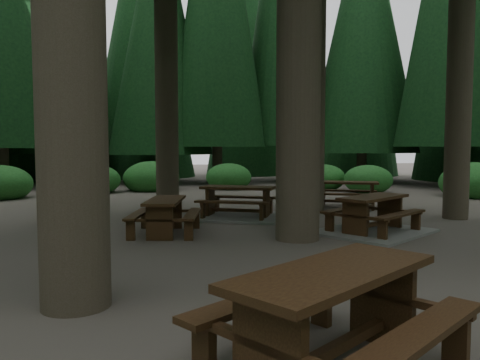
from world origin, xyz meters
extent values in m
plane|color=#574E47|center=(0.00, 0.00, 0.00)|extent=(80.00, 80.00, 0.00)
cube|color=gray|center=(2.56, 0.57, 0.03)|extent=(2.93, 2.83, 0.05)
cube|color=black|center=(2.56, 0.57, 0.74)|extent=(1.86, 1.57, 0.06)
cube|color=black|center=(2.23, 1.06, 0.44)|extent=(1.61, 1.20, 0.05)
cube|color=black|center=(2.90, 0.08, 0.44)|extent=(1.61, 1.20, 0.05)
cube|color=black|center=(1.98, 0.17, 0.36)|extent=(0.37, 0.49, 0.71)
cube|color=black|center=(1.98, 0.17, 0.41)|extent=(0.87, 1.23, 0.06)
cube|color=black|center=(3.15, 0.97, 0.36)|extent=(0.37, 0.49, 0.71)
cube|color=black|center=(3.15, 0.97, 0.41)|extent=(0.87, 1.23, 0.06)
cube|color=black|center=(2.56, 0.57, 0.18)|extent=(1.27, 0.90, 0.08)
cube|color=black|center=(-1.69, 1.23, 0.69)|extent=(0.96, 1.76, 0.06)
cube|color=black|center=(-2.23, 1.34, 0.42)|extent=(0.55, 1.68, 0.05)
cube|color=black|center=(-1.14, 1.12, 0.42)|extent=(0.55, 1.68, 0.05)
cube|color=black|center=(-1.81, 0.58, 0.33)|extent=(0.51, 0.17, 0.66)
cube|color=black|center=(-1.81, 0.58, 0.39)|extent=(1.33, 0.33, 0.06)
cube|color=black|center=(-1.56, 1.88, 0.33)|extent=(0.51, 0.17, 0.66)
cube|color=black|center=(-1.56, 1.88, 0.39)|extent=(1.33, 0.33, 0.06)
cube|color=black|center=(-1.69, 1.23, 0.17)|extent=(0.34, 1.37, 0.07)
cube|color=gray|center=(0.19, 3.18, 0.03)|extent=(2.93, 2.73, 0.05)
cube|color=black|center=(0.19, 3.18, 0.76)|extent=(1.96, 1.41, 0.06)
cube|color=black|center=(0.45, 3.74, 0.46)|extent=(1.77, 0.99, 0.05)
cube|color=black|center=(-0.06, 2.63, 0.46)|extent=(1.77, 0.99, 0.05)
cube|color=black|center=(-0.47, 3.48, 0.37)|extent=(0.31, 0.54, 0.73)
cube|color=black|center=(-0.47, 3.48, 0.43)|extent=(0.69, 1.37, 0.06)
cube|color=black|center=(0.86, 2.88, 0.37)|extent=(0.31, 0.54, 0.73)
cube|color=black|center=(0.86, 2.88, 0.43)|extent=(0.69, 1.37, 0.06)
cube|color=black|center=(0.19, 3.18, 0.18)|extent=(1.42, 0.71, 0.08)
cube|color=black|center=(3.75, 4.57, 0.73)|extent=(1.89, 1.33, 0.06)
cube|color=black|center=(3.99, 5.11, 0.44)|extent=(1.71, 0.93, 0.05)
cube|color=black|center=(3.52, 4.03, 0.44)|extent=(1.71, 0.93, 0.05)
cube|color=black|center=(3.11, 4.85, 0.35)|extent=(0.29, 0.52, 0.70)
cube|color=black|center=(3.11, 4.85, 0.41)|extent=(0.64, 1.33, 0.06)
cube|color=black|center=(4.40, 4.29, 0.35)|extent=(0.29, 0.52, 0.70)
cube|color=black|center=(4.40, 4.29, 0.41)|extent=(0.64, 1.33, 0.06)
cube|color=black|center=(3.75, 4.57, 0.18)|extent=(1.38, 0.66, 0.08)
cube|color=black|center=(-0.58, -5.01, 0.81)|extent=(2.03, 1.73, 0.06)
cube|color=black|center=(-0.95, -4.48, 0.49)|extent=(1.75, 1.33, 0.05)
cube|color=black|center=(-0.21, -5.54, 0.49)|extent=(1.75, 1.33, 0.05)
cube|color=black|center=(-1.22, -5.45, 0.39)|extent=(0.41, 0.54, 0.78)
cube|color=black|center=(-1.22, -5.45, 0.45)|extent=(0.96, 1.34, 0.06)
cube|color=black|center=(0.06, -4.57, 0.39)|extent=(0.41, 0.54, 0.78)
cube|color=black|center=(0.06, -4.57, 0.45)|extent=(0.96, 1.34, 0.06)
cube|color=black|center=(-0.58, -5.01, 0.19)|extent=(1.38, 0.99, 0.09)
ellipsoid|color=#236322|center=(9.44, 6.45, 0.40)|extent=(2.42, 2.42, 1.49)
ellipsoid|color=#236322|center=(6.43, 8.69, 0.40)|extent=(1.90, 1.90, 1.17)
ellipsoid|color=#236322|center=(5.14, 10.17, 0.40)|extent=(1.84, 1.84, 1.13)
ellipsoid|color=#236322|center=(1.30, 11.25, 0.40)|extent=(1.95, 1.95, 1.20)
ellipsoid|color=#236322|center=(-1.94, 11.21, 0.40)|extent=(2.31, 2.31, 1.42)
ellipsoid|color=#236322|center=(-4.09, 10.56, 0.40)|extent=(1.93, 1.93, 1.19)
ellipsoid|color=#236322|center=(-7.11, 9.06, 0.40)|extent=(2.15, 2.15, 1.32)
cone|color=black|center=(8.89, 14.45, 8.24)|extent=(5.73, 5.73, 13.48)
cone|color=black|center=(-1.44, 15.36, 7.89)|extent=(5.17, 5.17, 12.91)
cone|color=black|center=(-6.57, 16.72, 8.10)|extent=(5.82, 5.82, 13.26)
cone|color=black|center=(11.00, 19.74, 9.51)|extent=(5.26, 5.26, 19.02)
cone|color=black|center=(4.25, 21.60, 8.07)|extent=(5.34, 5.34, 16.14)
cone|color=black|center=(-2.52, 20.86, 8.43)|extent=(6.57, 6.57, 16.86)
camera|label=1|loc=(-1.97, -8.36, 1.77)|focal=35.00mm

